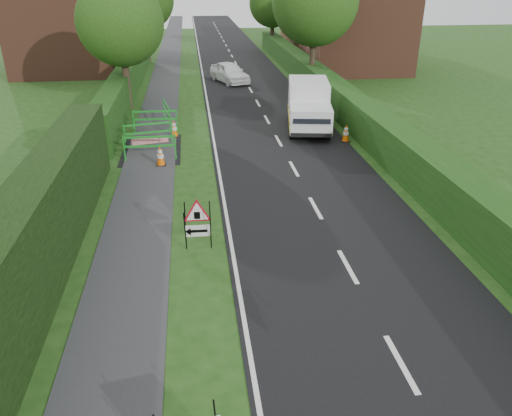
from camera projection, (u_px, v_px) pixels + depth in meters
ground at (255, 298)px, 11.53m from camera, size 120.00×120.00×0.00m
road_surface at (233, 58)px, 43.15m from camera, size 6.00×90.00×0.02m
footpath at (169, 59)px, 42.51m from camera, size 2.00×90.00×0.02m
hedge_west_near at (30, 315)px, 10.95m from camera, size 1.10×18.00×2.50m
hedge_west_far at (130, 94)px, 30.65m from camera, size 1.00×24.00×1.80m
hedge_east at (338, 112)px, 26.60m from camera, size 1.20×50.00×1.50m
house_west at (66, 31)px, 35.99m from camera, size 7.50×7.40×7.88m
house_east_a at (356, 30)px, 36.61m from camera, size 7.50×7.40×7.88m
house_east_b at (322, 15)px, 49.26m from camera, size 7.50×7.40×7.88m
tree_nw at (120, 22)px, 25.18m from camera, size 4.40×4.40×6.70m
tree_ne at (315, 1)px, 29.73m from camera, size 5.20×5.20×7.79m
tree_fe at (273, 3)px, 44.47m from camera, size 4.20×4.20×6.33m
triangle_sign at (196, 221)px, 13.17m from camera, size 0.87×0.87×1.24m
works_van at (309, 105)px, 23.41m from camera, size 2.59×4.93×2.14m
traffic_cone_0 at (346, 133)px, 21.90m from camera, size 0.38×0.38×0.79m
traffic_cone_1 at (319, 120)px, 23.76m from camera, size 0.38×0.38×0.79m
traffic_cone_2 at (319, 108)px, 25.93m from camera, size 0.38×0.38×0.79m
traffic_cone_3 at (160, 156)px, 19.19m from camera, size 0.38×0.38×0.79m
traffic_cone_4 at (174, 128)px, 22.54m from camera, size 0.38×0.38×0.79m
ped_barrier_0 at (150, 144)px, 19.71m from camera, size 2.07×0.39×1.00m
ped_barrier_1 at (148, 131)px, 21.38m from camera, size 2.09×0.69×1.00m
ped_barrier_2 at (155, 118)px, 23.28m from camera, size 2.07×0.45×1.00m
ped_barrier_3 at (167, 111)px, 24.40m from camera, size 0.69×2.09×1.00m
redwhite_plank at (151, 151)px, 20.90m from camera, size 1.47×0.36×0.25m
hatchback_car at (230, 72)px, 33.48m from camera, size 2.79×4.19×1.33m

